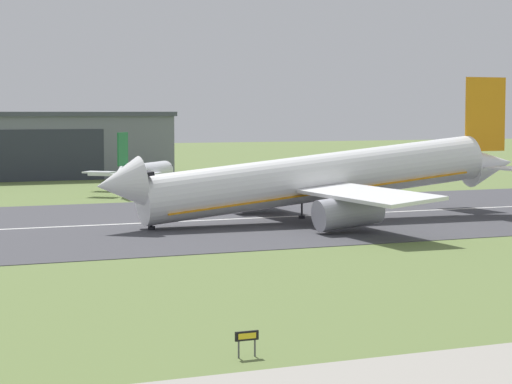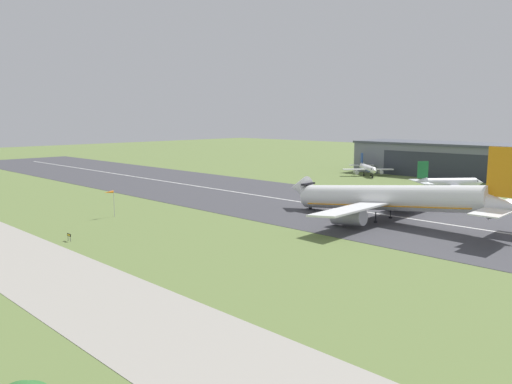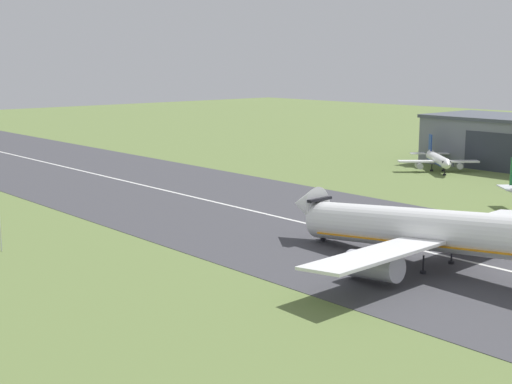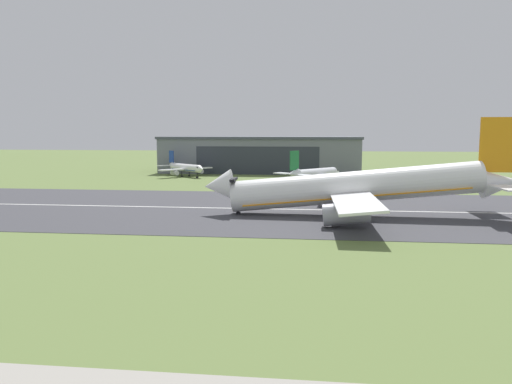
{
  "view_description": "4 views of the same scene",
  "coord_description": "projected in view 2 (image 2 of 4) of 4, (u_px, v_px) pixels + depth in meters",
  "views": [
    {
      "loc": [
        -36.85,
        -18.59,
        13.53
      ],
      "look_at": [
        5.73,
        82.87,
        4.62
      ],
      "focal_mm": 70.0,
      "sensor_mm": 36.0,
      "label": 1
    },
    {
      "loc": [
        74.8,
        -10.17,
        23.69
      ],
      "look_at": [
        1.99,
        64.11,
        7.99
      ],
      "focal_mm": 35.0,
      "sensor_mm": 36.0,
      "label": 2
    },
    {
      "loc": [
        70.49,
        9.79,
        28.04
      ],
      "look_at": [
        -13.12,
        84.28,
        7.38
      ],
      "focal_mm": 50.0,
      "sensor_mm": 36.0,
      "label": 3
    },
    {
      "loc": [
        10.04,
        -1.25,
        15.61
      ],
      "look_at": [
        2.24,
        65.36,
        7.36
      ],
      "focal_mm": 35.0,
      "sensor_mm": 36.0,
      "label": 4
    }
  ],
  "objects": [
    {
      "name": "ground_plane",
      "position": [
        193.0,
        240.0,
        96.77
      ],
      "size": [
        679.65,
        679.65,
        0.0
      ],
      "primitive_type": "plane",
      "color": "olive"
    },
    {
      "name": "runway_sign",
      "position": [
        69.0,
        236.0,
        95.87
      ],
      "size": [
        1.38,
        0.14,
        1.47
      ],
      "color": "#4C4C51",
      "rests_on": "ground_plane"
    },
    {
      "name": "runway_centreline",
      "position": [
        338.0,
        208.0,
        131.04
      ],
      "size": [
        395.69,
        0.7,
        0.01
      ],
      "primitive_type": "cube",
      "color": "silver",
      "rests_on": "runway_strip"
    },
    {
      "name": "taxiway_road",
      "position": [
        47.0,
        272.0,
        76.71
      ],
      "size": [
        329.74,
        16.71,
        0.05
      ],
      "primitive_type": "cube",
      "color": "gray",
      "rests_on": "ground_plane"
    },
    {
      "name": "windsock_pole",
      "position": [
        109.0,
        194.0,
        117.93
      ],
      "size": [
        0.85,
        2.67,
        6.36
      ],
      "color": "#B7B7BC",
      "rests_on": "ground_plane"
    },
    {
      "name": "airplane_parked_centre",
      "position": [
        367.0,
        168.0,
        202.49
      ],
      "size": [
        19.75,
        19.59,
        8.62
      ],
      "color": "white",
      "rests_on": "ground_plane"
    },
    {
      "name": "runway_strip",
      "position": [
        338.0,
        208.0,
        131.05
      ],
      "size": [
        439.65,
        54.77,
        0.06
      ],
      "primitive_type": "cube",
      "color": "#3D3D42",
      "rests_on": "ground_plane"
    },
    {
      "name": "airplane_landing",
      "position": [
        387.0,
        199.0,
        113.64
      ],
      "size": [
        57.66,
        48.29,
        18.01
      ],
      "color": "white",
      "rests_on": "ground_plane"
    },
    {
      "name": "hangar_building",
      "position": [
        449.0,
        159.0,
        201.41
      ],
      "size": [
        74.65,
        26.16,
        13.46
      ],
      "color": "slate",
      "rests_on": "ground_plane"
    },
    {
      "name": "airplane_parked_west",
      "position": [
        449.0,
        183.0,
        154.71
      ],
      "size": [
        20.95,
        21.53,
        10.22
      ],
      "color": "silver",
      "rests_on": "ground_plane"
    }
  ]
}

